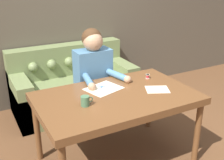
# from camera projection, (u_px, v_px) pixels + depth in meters

# --- Properties ---
(wall_back) EXTENTS (8.00, 0.06, 2.60)m
(wall_back) POSITION_uv_depth(u_px,v_px,m) (65.00, 11.00, 3.93)
(wall_back) COLOR brown
(wall_back) RESTS_ON ground_plane
(dining_table) EXTENTS (1.50, 0.93, 0.74)m
(dining_table) POSITION_uv_depth(u_px,v_px,m) (117.00, 102.00, 2.68)
(dining_table) COLOR brown
(dining_table) RESTS_ON ground_plane
(couch) EXTENTS (1.64, 0.79, 0.87)m
(couch) POSITION_uv_depth(u_px,v_px,m) (73.00, 87.00, 3.93)
(couch) COLOR olive
(couch) RESTS_ON ground_plane
(person) EXTENTS (0.49, 0.60, 1.26)m
(person) POSITION_uv_depth(u_px,v_px,m) (94.00, 81.00, 3.22)
(person) COLOR #33281E
(person) RESTS_ON ground_plane
(pattern_paper_main) EXTENTS (0.39, 0.35, 0.00)m
(pattern_paper_main) POSITION_uv_depth(u_px,v_px,m) (104.00, 89.00, 2.79)
(pattern_paper_main) COLOR beige
(pattern_paper_main) RESTS_ON dining_table
(pattern_paper_offcut) EXTENTS (0.28, 0.26, 0.00)m
(pattern_paper_offcut) POSITION_uv_depth(u_px,v_px,m) (157.00, 89.00, 2.77)
(pattern_paper_offcut) COLOR beige
(pattern_paper_offcut) RESTS_ON dining_table
(scissors) EXTENTS (0.18, 0.15, 0.01)m
(scissors) POSITION_uv_depth(u_px,v_px,m) (104.00, 87.00, 2.82)
(scissors) COLOR silver
(scissors) RESTS_ON dining_table
(mug) EXTENTS (0.11, 0.08, 0.09)m
(mug) POSITION_uv_depth(u_px,v_px,m) (85.00, 101.00, 2.43)
(mug) COLOR #47704C
(mug) RESTS_ON dining_table
(thread_spool) EXTENTS (0.04, 0.04, 0.05)m
(thread_spool) POSITION_uv_depth(u_px,v_px,m) (148.00, 76.00, 3.05)
(thread_spool) COLOR red
(thread_spool) RESTS_ON dining_table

